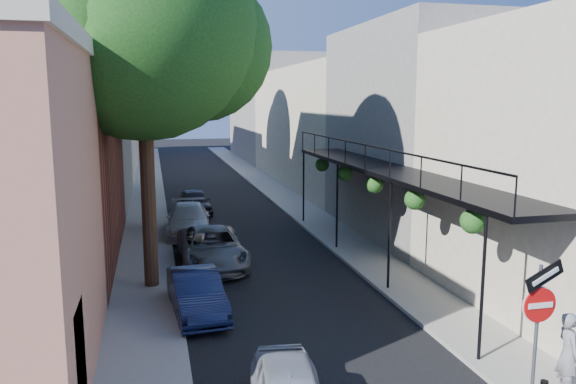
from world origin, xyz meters
TOP-DOWN VIEW (x-y plane):
  - road_surface at (0.00, 30.00)m, footprint 6.00×64.00m
  - sidewalk_left at (-4.00, 30.00)m, footprint 2.00×64.00m
  - sidewalk_right at (4.00, 30.00)m, footprint 2.00×64.00m
  - buildings_left at (-9.30, 28.76)m, footprint 10.10×59.10m
  - buildings_right at (8.99, 29.49)m, footprint 9.80×55.00m
  - sign_post at (3.16, 0.97)m, footprint 0.89×0.17m
  - oak_near at (-3.37, 10.26)m, footprint 7.48×6.80m
  - oak_mid at (-3.42, 18.23)m, footprint 6.60×6.00m
  - oak_far at (-3.35, 27.27)m, footprint 7.70×7.00m
  - parked_car_b at (-2.60, 7.50)m, footprint 1.55×3.73m
  - parked_car_c at (-1.71, 12.02)m, footprint 2.29×4.84m
  - parked_car_d at (-2.20, 17.00)m, footprint 2.14×4.66m
  - parked_car_e at (-1.59, 21.64)m, footprint 1.70×3.75m
  - pedestrian at (4.09, 1.22)m, footprint 0.53×0.69m

SIDE VIEW (x-z plane):
  - road_surface at x=0.00m, z-range 0.00..0.01m
  - sidewalk_left at x=-4.00m, z-range 0.00..0.12m
  - sidewalk_right at x=4.00m, z-range 0.00..0.12m
  - parked_car_b at x=-2.60m, z-range 0.00..1.20m
  - parked_car_e at x=-1.59m, z-range 0.00..1.25m
  - parked_car_d at x=-2.20m, z-range 0.00..1.32m
  - parked_car_c at x=-1.71m, z-range 0.00..1.34m
  - pedestrian at x=4.09m, z-range 0.12..1.81m
  - sign_post at x=3.16m, z-range 0.54..3.53m
  - buildings_right at x=8.99m, z-range -0.58..9.42m
  - buildings_left at x=-9.30m, z-range -1.06..10.94m
  - oak_mid at x=-3.42m, z-range 1.96..12.16m
  - oak_near at x=-3.37m, z-range 2.17..13.59m
  - oak_far at x=-3.35m, z-range 2.31..14.21m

